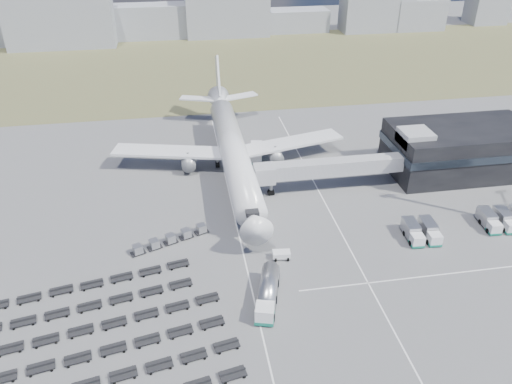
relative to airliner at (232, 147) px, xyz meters
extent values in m
plane|color=#565659|center=(0.00, -32.38, -5.29)|extent=(420.00, 420.00, 0.00)
cube|color=#4E4E2F|center=(0.00, 77.62, -5.29)|extent=(420.00, 90.00, 0.01)
cube|color=silver|center=(-2.00, -27.38, -5.29)|extent=(0.25, 110.00, 0.01)
cube|color=silver|center=(16.00, -27.38, -5.29)|extent=(0.25, 110.00, 0.01)
cube|color=silver|center=(25.00, -40.38, -5.29)|extent=(40.00, 0.25, 0.01)
cube|color=black|center=(48.00, -8.38, -0.29)|extent=(30.00, 16.00, 10.00)
cube|color=#262D38|center=(48.00, -8.38, 0.91)|extent=(30.40, 16.40, 1.60)
cube|color=#939399|center=(36.00, -10.38, 4.21)|extent=(6.00, 6.00, 3.00)
cube|color=#939399|center=(18.10, -11.88, -0.19)|extent=(29.80, 3.00, 3.00)
cube|color=#939399|center=(4.70, -12.38, -0.19)|extent=(4.00, 3.60, 3.40)
cylinder|color=slate|center=(6.20, -11.88, -2.74)|extent=(0.70, 0.70, 5.10)
cylinder|color=black|center=(6.20, -11.88, -4.84)|extent=(1.40, 0.90, 1.40)
cylinder|color=silver|center=(0.00, -2.38, 0.01)|extent=(5.60, 48.00, 5.60)
cone|color=silver|center=(0.00, -28.88, 0.01)|extent=(5.60, 5.00, 5.60)
cone|color=silver|center=(0.00, 25.62, 0.81)|extent=(5.60, 8.00, 5.60)
cube|color=black|center=(0.00, -26.88, 0.81)|extent=(2.20, 2.00, 0.80)
cube|color=silver|center=(-13.00, 2.62, -1.19)|extent=(25.59, 11.38, 0.50)
cube|color=silver|center=(13.00, 2.62, -1.19)|extent=(25.59, 11.38, 0.50)
cylinder|color=slate|center=(-9.50, 0.62, -2.89)|extent=(3.00, 5.00, 3.00)
cylinder|color=slate|center=(9.50, 0.62, -2.89)|extent=(3.00, 5.00, 3.00)
cube|color=silver|center=(-5.50, 27.62, 1.21)|extent=(9.49, 5.63, 0.35)
cube|color=silver|center=(5.50, 27.62, 1.21)|extent=(9.49, 5.63, 0.35)
cube|color=silver|center=(0.00, 28.62, 6.51)|extent=(0.50, 9.06, 11.45)
cylinder|color=slate|center=(0.00, -23.38, -4.04)|extent=(0.50, 0.50, 2.50)
cylinder|color=slate|center=(-3.20, 1.62, -4.04)|extent=(0.60, 0.60, 2.50)
cylinder|color=slate|center=(3.20, 1.62, -4.04)|extent=(0.60, 0.60, 2.50)
cylinder|color=black|center=(0.00, -23.38, -4.79)|extent=(0.50, 1.20, 1.20)
cube|color=#8E919B|center=(-75.59, 119.98, 0.71)|extent=(28.85, 12.00, 12.01)
cube|color=#8E919B|center=(-52.59, 111.91, 6.18)|extent=(40.22, 12.00, 22.94)
cube|color=#8E919B|center=(-16.77, 121.58, 1.31)|extent=(52.52, 12.00, 13.20)
cube|color=#8E919B|center=(12.84, 119.30, 6.04)|extent=(34.32, 12.00, 22.66)
cube|color=#8E919B|center=(41.71, 123.12, -0.75)|extent=(30.38, 12.00, 9.08)
cube|color=#8E919B|center=(77.63, 118.12, 2.64)|extent=(30.15, 12.00, 15.86)
cube|color=#8E919B|center=(96.83, 117.81, 1.16)|extent=(22.00, 12.00, 12.91)
cube|color=silver|center=(-1.22, -45.61, -3.74)|extent=(3.19, 3.19, 2.46)
cube|color=#137059|center=(-1.22, -45.61, -4.70)|extent=(3.32, 3.32, 0.54)
cylinder|color=#AAABAF|center=(0.25, -40.57, -3.26)|extent=(4.82, 8.46, 2.68)
cube|color=slate|center=(0.25, -40.57, -4.49)|extent=(4.71, 8.43, 0.37)
cylinder|color=black|center=(-0.20, -42.11, -4.76)|extent=(3.00, 1.91, 1.18)
cube|color=silver|center=(4.00, -32.18, -4.62)|extent=(3.06, 1.92, 1.35)
cube|color=silver|center=(5.86, 3.95, -3.58)|extent=(3.74, 6.79, 3.00)
cube|color=#137059|center=(5.86, 3.95, -4.81)|extent=(3.86, 6.92, 0.48)
cube|color=silver|center=(27.47, -32.62, -4.11)|extent=(2.20, 2.12, 1.99)
cube|color=#137059|center=(27.47, -32.62, -4.88)|extent=(2.30, 2.21, 0.41)
cube|color=#AAABAF|center=(27.67, -29.45, -3.75)|extent=(2.43, 4.29, 2.35)
cube|color=silver|center=(30.55, -32.81, -4.11)|extent=(2.20, 2.12, 1.99)
cube|color=#137059|center=(30.55, -32.81, -4.88)|extent=(2.30, 2.21, 0.41)
cube|color=#AAABAF|center=(30.74, -29.65, -3.75)|extent=(2.43, 4.29, 2.35)
cube|color=silver|center=(42.52, -31.42, -4.14)|extent=(2.20, 2.12, 1.95)
cube|color=#137059|center=(42.52, -31.42, -4.89)|extent=(2.29, 2.21, 0.40)
cube|color=#AAABAF|center=(42.79, -28.33, -3.79)|extent=(2.47, 4.24, 2.30)
cube|color=silver|center=(45.52, -31.68, -4.14)|extent=(2.20, 2.12, 1.95)
cube|color=#137059|center=(45.52, -31.68, -4.89)|extent=(2.29, 2.21, 0.40)
cube|color=#AAABAF|center=(45.79, -28.59, -3.79)|extent=(2.47, 4.24, 2.30)
cube|color=black|center=(-19.34, -27.15, -5.02)|extent=(2.75, 2.24, 0.16)
cube|color=#AAABAF|center=(-19.34, -27.15, -4.24)|extent=(1.90, 1.90, 1.37)
cube|color=black|center=(-16.62, -26.06, -5.02)|extent=(2.75, 2.24, 0.16)
cube|color=#AAABAF|center=(-16.62, -26.06, -4.24)|extent=(1.90, 1.90, 1.37)
cube|color=black|center=(-13.90, -24.98, -5.02)|extent=(2.75, 2.24, 0.16)
cube|color=#AAABAF|center=(-13.90, -24.98, -4.24)|extent=(1.90, 1.90, 1.37)
cube|color=black|center=(-11.18, -23.90, -5.02)|extent=(2.75, 2.24, 0.16)
cube|color=#AAABAF|center=(-11.18, -23.90, -4.24)|extent=(1.90, 1.90, 1.37)
cube|color=black|center=(-8.47, -22.82, -5.02)|extent=(2.75, 2.24, 0.16)
cube|color=#AAABAF|center=(-8.47, -22.82, -4.24)|extent=(1.90, 1.90, 1.37)
cube|color=black|center=(-23.11, -52.51, -4.89)|extent=(35.53, 8.50, 0.81)
cube|color=black|center=(-24.01, -47.89, -4.89)|extent=(35.53, 8.50, 0.81)
cube|color=black|center=(-24.91, -43.27, -4.89)|extent=(35.53, 8.50, 0.81)
cube|color=black|center=(-25.81, -38.65, -4.89)|extent=(31.13, 7.65, 0.81)
cube|color=black|center=(-26.71, -34.03, -4.89)|extent=(31.13, 7.65, 0.81)
camera|label=1|loc=(-10.80, -95.64, 46.36)|focal=35.00mm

